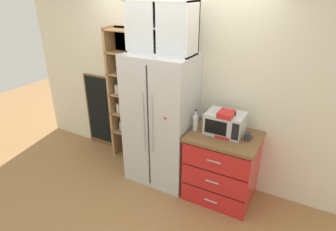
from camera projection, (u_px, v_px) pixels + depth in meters
ground_plane at (161, 176)px, 4.06m from camera, size 10.74×10.74×0.00m
wall_back_cream at (175, 84)px, 3.85m from camera, size 5.03×0.10×2.55m
refrigerator at (161, 120)px, 3.72m from camera, size 0.86×0.66×1.76m
pantry_shelf_column at (128, 96)px, 4.20m from camera, size 0.55×0.27×2.00m
counter_cabinet at (222, 166)px, 3.52m from camera, size 0.83×0.68×0.89m
microwave at (225, 123)px, 3.33m from camera, size 0.44×0.33×0.26m
coffee_maker at (226, 123)px, 3.28m from camera, size 0.17×0.20×0.31m
mug_charcoal at (247, 137)px, 3.20m from camera, size 0.11×0.07×0.09m
bottle_clear at (195, 121)px, 3.40m from camera, size 0.07×0.07×0.27m
upper_cabinet at (162, 27)px, 3.27m from camera, size 0.82×0.32×0.60m
chalkboard_menu at (102, 111)px, 4.64m from camera, size 0.60×0.04×1.22m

